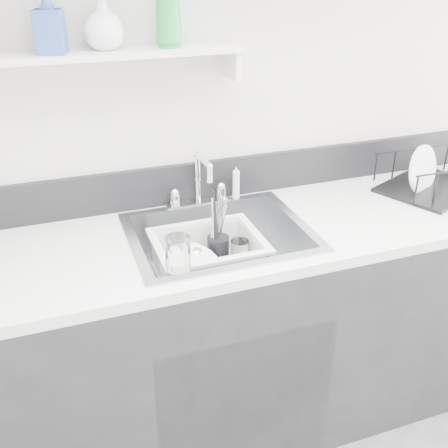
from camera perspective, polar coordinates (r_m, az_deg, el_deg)
name	(u,v)px	position (r m, az deg, el deg)	size (l,w,h in m)	color
room_shell	(380,39)	(0.93, 16.66, 18.72)	(3.50, 3.00, 2.60)	silver
counter_run	(220,335)	(2.13, -0.46, -11.94)	(3.20, 0.62, 0.92)	black
backsplash	(195,182)	(2.09, -3.21, 4.61)	(3.20, 0.02, 0.16)	black
sink	(219,255)	(1.92, -0.50, -3.34)	(0.64, 0.52, 0.20)	silver
faucet	(199,191)	(2.05, -2.77, 3.57)	(0.26, 0.18, 0.23)	silver
side_sprayer	(236,183)	(2.11, 1.32, 4.51)	(0.03, 0.03, 0.14)	silver
wall_shelf	(93,57)	(1.82, -14.09, 17.23)	(1.00, 0.16, 0.12)	silver
wash_tub	(208,258)	(1.90, -1.72, -3.69)	(0.39, 0.31, 0.15)	silver
plate_stack	(193,274)	(1.87, -3.38, -5.43)	(0.27, 0.27, 0.11)	white
utensil_cup	(218,248)	(1.97, -0.64, -2.58)	(0.08, 0.08, 0.28)	black
ladle	(210,266)	(1.90, -1.50, -4.58)	(0.27, 0.10, 0.08)	silver
tumbler_in_tub	(240,253)	(1.96, 1.71, -3.13)	(0.07, 0.07, 0.10)	white
tumbler_counter	(178,253)	(1.64, -5.04, -3.20)	(0.08, 0.08, 0.11)	white
dish_rack	(432,173)	(2.37, 21.72, 5.19)	(0.41, 0.31, 0.14)	black
bowl_small	(253,273)	(1.90, 3.23, -5.33)	(0.12, 0.12, 0.04)	white
soap_bottle_b	(49,21)	(1.78, -18.54, 20.24)	(0.09, 0.09, 0.19)	#3251AA
soap_bottle_c	(103,23)	(1.82, -13.02, 20.55)	(0.13, 0.13, 0.16)	white
soap_bottle_d	(168,10)	(1.83, -6.11, 22.20)	(0.09, 0.09, 0.23)	green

